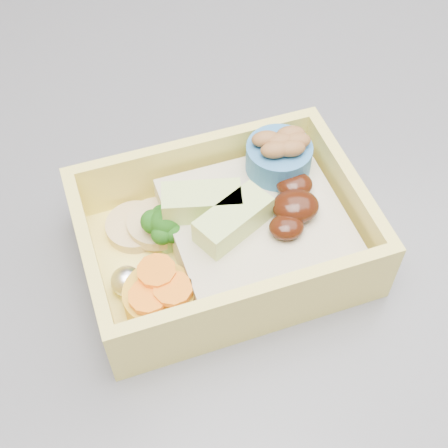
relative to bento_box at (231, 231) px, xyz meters
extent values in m
cube|color=#FFEA69|center=(0.00, 0.00, -0.02)|extent=(0.19, 0.15, 0.01)
cube|color=#FFEA69|center=(-0.02, 0.05, 0.01)|extent=(0.17, 0.04, 0.04)
cube|color=#FFEA69|center=(0.01, -0.06, 0.01)|extent=(0.17, 0.04, 0.04)
cube|color=#FFEA69|center=(0.07, 0.01, 0.01)|extent=(0.03, 0.11, 0.04)
cube|color=#FFEA69|center=(-0.08, -0.02, 0.01)|extent=(0.03, 0.11, 0.04)
cube|color=tan|center=(0.02, 0.00, 0.00)|extent=(0.12, 0.11, 0.03)
ellipsoid|color=#321207|center=(0.04, 0.00, 0.02)|extent=(0.03, 0.03, 0.02)
ellipsoid|color=#321207|center=(0.04, 0.02, 0.02)|extent=(0.03, 0.02, 0.01)
ellipsoid|color=#321207|center=(0.03, -0.01, 0.02)|extent=(0.02, 0.02, 0.01)
cube|color=#C5E477|center=(0.00, -0.01, 0.02)|extent=(0.05, 0.04, 0.02)
cube|color=#C5E477|center=(-0.02, 0.01, 0.02)|extent=(0.05, 0.02, 0.02)
cylinder|color=#77A458|center=(-0.04, 0.00, -0.01)|extent=(0.01, 0.01, 0.01)
sphere|color=#1C5814|center=(-0.04, 0.00, 0.01)|extent=(0.02, 0.02, 0.02)
sphere|color=#1C5814|center=(-0.03, 0.01, 0.01)|extent=(0.01, 0.01, 0.01)
sphere|color=#1C5814|center=(-0.05, 0.01, 0.01)|extent=(0.01, 0.01, 0.01)
sphere|color=#1C5814|center=(-0.04, 0.00, 0.01)|extent=(0.01, 0.01, 0.01)
sphere|color=#1C5814|center=(-0.04, 0.00, 0.01)|extent=(0.01, 0.01, 0.01)
sphere|color=#1C5814|center=(-0.04, 0.01, 0.01)|extent=(0.01, 0.01, 0.01)
cylinder|color=gold|center=(-0.05, -0.04, 0.00)|extent=(0.04, 0.04, 0.02)
cylinder|color=orange|center=(-0.05, -0.04, 0.01)|extent=(0.02, 0.02, 0.00)
cylinder|color=orange|center=(-0.05, -0.05, 0.01)|extent=(0.02, 0.02, 0.00)
cylinder|color=orange|center=(-0.04, -0.04, 0.01)|extent=(0.02, 0.02, 0.00)
cylinder|color=orange|center=(-0.05, -0.03, 0.01)|extent=(0.02, 0.02, 0.00)
cylinder|color=tan|center=(-0.06, 0.02, -0.01)|extent=(0.04, 0.04, 0.01)
cylinder|color=tan|center=(-0.04, 0.02, -0.01)|extent=(0.04, 0.04, 0.01)
ellipsoid|color=silver|center=(-0.03, 0.03, -0.01)|extent=(0.02, 0.02, 0.02)
ellipsoid|color=silver|center=(-0.06, -0.02, -0.01)|extent=(0.02, 0.02, 0.02)
cylinder|color=teal|center=(0.03, 0.04, 0.02)|extent=(0.04, 0.04, 0.02)
ellipsoid|color=brown|center=(0.03, 0.04, 0.04)|extent=(0.02, 0.01, 0.01)
ellipsoid|color=brown|center=(0.04, 0.04, 0.04)|extent=(0.02, 0.01, 0.01)
ellipsoid|color=brown|center=(0.03, 0.04, 0.04)|extent=(0.02, 0.01, 0.01)
ellipsoid|color=brown|center=(0.04, 0.03, 0.04)|extent=(0.02, 0.01, 0.01)
ellipsoid|color=brown|center=(0.03, 0.03, 0.04)|extent=(0.02, 0.01, 0.01)
ellipsoid|color=brown|center=(0.04, 0.04, 0.04)|extent=(0.02, 0.01, 0.01)
camera|label=1|loc=(-0.03, -0.22, 0.30)|focal=50.00mm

